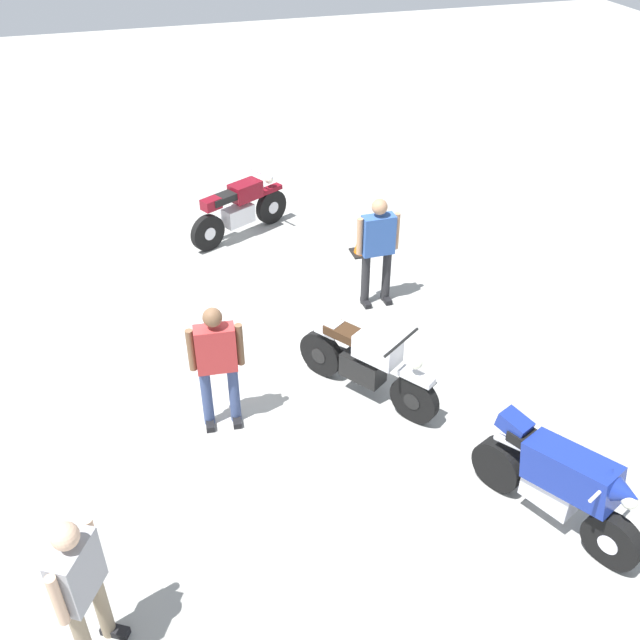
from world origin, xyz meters
TOP-DOWN VIEW (x-y plane):
  - ground_plane at (0.00, 0.00)m, footprint 40.00×40.00m
  - motorcycle_blue_sportbike at (-3.99, -2.96)m, footprint 1.85×1.04m
  - motorcycle_silver_cruiser at (-1.52, -1.75)m, footprint 1.78×1.30m
  - motorcycle_maroon_cruiser at (3.21, -1.04)m, footprint 1.10×1.90m
  - person_in_blue_shirt at (0.51, -2.63)m, footprint 0.31×0.66m
  - person_in_red_shirt at (-1.51, 0.10)m, footprint 0.34×0.65m
  - person_in_gray_shirt at (-4.15, 1.65)m, footprint 0.61×0.48m
  - traffic_cone at (1.99, -2.92)m, footprint 0.36×0.36m

SIDE VIEW (x-z plane):
  - ground_plane at x=0.00m, z-range 0.00..0.00m
  - traffic_cone at x=1.99m, z-range 0.00..0.53m
  - motorcycle_silver_cruiser at x=-1.52m, z-range -0.02..1.06m
  - motorcycle_maroon_cruiser at x=3.21m, z-range -0.02..1.06m
  - motorcycle_blue_sportbike at x=-3.99m, z-range 0.02..1.17m
  - person_in_red_shirt at x=-1.51m, z-range 0.12..1.79m
  - person_in_gray_shirt at x=-4.15m, z-range 0.12..1.80m
  - person_in_blue_shirt at x=0.51m, z-range 0.13..1.85m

